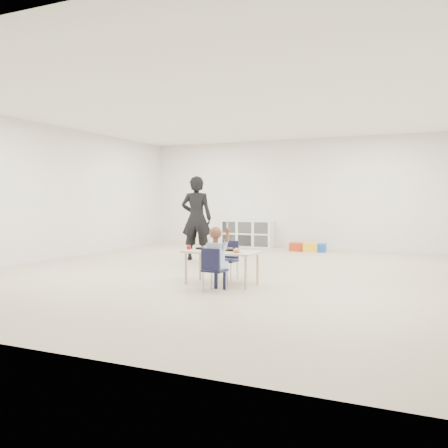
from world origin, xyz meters
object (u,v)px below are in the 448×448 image
at_px(chair_near, 215,270).
at_px(child, 215,257).
at_px(adult, 196,218).
at_px(cubby_shelf, 247,234).
at_px(table, 222,267).

bearing_deg(chair_near, child, 0.00).
relative_size(chair_near, adult, 0.35).
distance_m(child, adult, 3.42).
relative_size(cubby_shelf, adult, 0.80).
relative_size(child, cubby_shelf, 0.68).
bearing_deg(adult, cubby_shelf, -104.90).
height_order(child, cubby_shelf, child).
relative_size(chair_near, cubby_shelf, 0.43).
relative_size(child, adult, 0.54).
xyz_separation_m(chair_near, adult, (-1.76, 2.90, 0.57)).
bearing_deg(cubby_shelf, child, -73.23).
bearing_deg(child, cubby_shelf, 109.87).
bearing_deg(table, child, -73.09).
bearing_deg(child, table, 106.91).
height_order(cubby_shelf, adult, adult).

